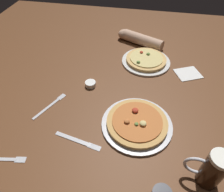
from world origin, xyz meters
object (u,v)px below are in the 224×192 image
object	(u,v)px
pizza_plate_far	(146,60)
fork_left	(50,105)
ramekin_butter	(90,84)
knife_right	(78,141)
fork_spare	(0,159)
pizza_plate_near	(137,123)
diner_arm	(138,39)
beer_mug_dark	(212,169)
napkin_folded	(188,73)

from	to	relation	value
pizza_plate_far	fork_left	bearing A→B (deg)	-133.67
ramekin_butter	fork_left	bearing A→B (deg)	-131.13
knife_right	fork_spare	world-z (taller)	same
pizza_plate_near	diner_arm	world-z (taller)	diner_arm
diner_arm	fork_spare	bearing A→B (deg)	-114.49
pizza_plate_near	fork_spare	distance (m)	0.60
beer_mug_dark	fork_left	bearing A→B (deg)	161.23
pizza_plate_near	napkin_folded	xyz separation A→B (m)	(0.26, 0.44, -0.01)
pizza_plate_near	beer_mug_dark	size ratio (longest dim) A/B	1.92
beer_mug_dark	fork_spare	xyz separation A→B (m)	(-0.80, -0.07, -0.08)
fork_left	fork_spare	xyz separation A→B (m)	(-0.08, -0.32, 0.00)
ramekin_butter	beer_mug_dark	bearing A→B (deg)	-37.54
pizza_plate_near	diner_arm	xyz separation A→B (m)	(-0.07, 0.73, 0.02)
napkin_folded	fork_left	distance (m)	0.81
ramekin_butter	fork_spare	xyz separation A→B (m)	(-0.24, -0.50, -0.01)
pizza_plate_far	beer_mug_dark	distance (m)	0.77
knife_right	napkin_folded	bearing A→B (deg)	48.53
ramekin_butter	fork_spare	world-z (taller)	ramekin_butter
ramekin_butter	fork_spare	size ratio (longest dim) A/B	0.27
ramekin_butter	diner_arm	xyz separation A→B (m)	(0.22, 0.51, 0.02)
ramekin_butter	knife_right	xyz separation A→B (m)	(0.04, -0.36, -0.01)
beer_mug_dark	knife_right	world-z (taller)	beer_mug_dark
pizza_plate_far	ramekin_butter	world-z (taller)	pizza_plate_far
diner_arm	beer_mug_dark	bearing A→B (deg)	-69.82
pizza_plate_near	knife_right	xyz separation A→B (m)	(-0.24, -0.13, -0.01)
ramekin_butter	diner_arm	bearing A→B (deg)	67.01
fork_left	ramekin_butter	bearing A→B (deg)	48.87
beer_mug_dark	diner_arm	world-z (taller)	beer_mug_dark
napkin_folded	pizza_plate_near	bearing A→B (deg)	-121.04
pizza_plate_near	knife_right	world-z (taller)	pizza_plate_near
beer_mug_dark	fork_left	distance (m)	0.77
pizza_plate_far	pizza_plate_near	bearing A→B (deg)	-90.64
napkin_folded	fork_spare	world-z (taller)	napkin_folded
fork_left	fork_spare	size ratio (longest dim) A/B	0.90
beer_mug_dark	napkin_folded	distance (m)	0.65
fork_left	knife_right	xyz separation A→B (m)	(0.20, -0.17, 0.00)
beer_mug_dark	ramekin_butter	bearing A→B (deg)	142.46
pizza_plate_far	knife_right	world-z (taller)	pizza_plate_far
beer_mug_dark	pizza_plate_near	bearing A→B (deg)	143.33
ramekin_butter	pizza_plate_far	bearing A→B (deg)	44.80
pizza_plate_near	knife_right	size ratio (longest dim) A/B	1.50
pizza_plate_near	pizza_plate_far	size ratio (longest dim) A/B	1.07
pizza_plate_far	fork_left	distance (m)	0.65
knife_right	pizza_plate_far	bearing A→B (deg)	68.96
pizza_plate_far	ramekin_butter	xyz separation A→B (m)	(-0.29, -0.29, -0.00)
pizza_plate_far	fork_spare	distance (m)	0.95
napkin_folded	pizza_plate_far	bearing A→B (deg)	164.14
pizza_plate_near	pizza_plate_far	distance (m)	0.51
pizza_plate_near	fork_left	bearing A→B (deg)	174.98
beer_mug_dark	fork_spare	bearing A→B (deg)	-174.94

